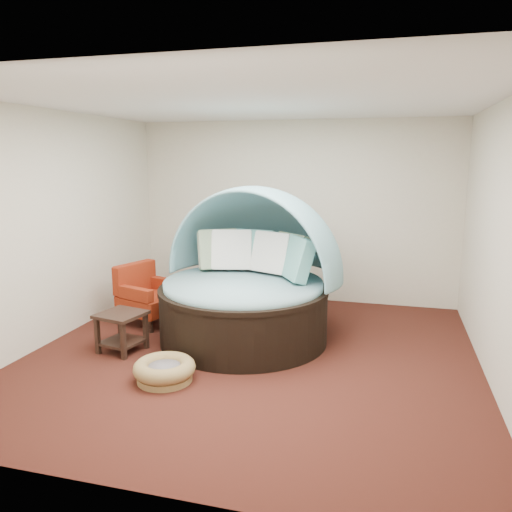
% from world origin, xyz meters
% --- Properties ---
extents(floor, '(5.00, 5.00, 0.00)m').
position_xyz_m(floor, '(0.00, 0.00, 0.00)').
color(floor, '#451B13').
rests_on(floor, ground).
extents(wall_back, '(5.00, 0.00, 5.00)m').
position_xyz_m(wall_back, '(0.00, 2.50, 1.40)').
color(wall_back, beige).
rests_on(wall_back, floor).
extents(wall_front, '(5.00, 0.00, 5.00)m').
position_xyz_m(wall_front, '(0.00, -2.50, 1.40)').
color(wall_front, beige).
rests_on(wall_front, floor).
extents(wall_left, '(0.00, 5.00, 5.00)m').
position_xyz_m(wall_left, '(-2.50, 0.00, 1.40)').
color(wall_left, beige).
rests_on(wall_left, floor).
extents(wall_right, '(0.00, 5.00, 5.00)m').
position_xyz_m(wall_right, '(2.50, 0.00, 1.40)').
color(wall_right, beige).
rests_on(wall_right, floor).
extents(ceiling, '(5.00, 5.00, 0.00)m').
position_xyz_m(ceiling, '(0.00, 0.00, 2.80)').
color(ceiling, white).
rests_on(ceiling, wall_back).
extents(canopy_daybed, '(2.55, 2.49, 1.90)m').
position_xyz_m(canopy_daybed, '(-0.20, 0.58, 0.88)').
color(canopy_daybed, black).
rests_on(canopy_daybed, floor).
extents(pet_basket, '(0.83, 0.83, 0.22)m').
position_xyz_m(pet_basket, '(-0.67, -0.87, 0.11)').
color(pet_basket, olive).
rests_on(pet_basket, floor).
extents(red_armchair, '(0.87, 0.87, 0.81)m').
position_xyz_m(red_armchair, '(-1.69, 0.76, 0.37)').
color(red_armchair, black).
rests_on(red_armchair, floor).
extents(side_table, '(0.57, 0.57, 0.46)m').
position_xyz_m(side_table, '(-1.50, -0.26, 0.30)').
color(side_table, black).
rests_on(side_table, floor).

